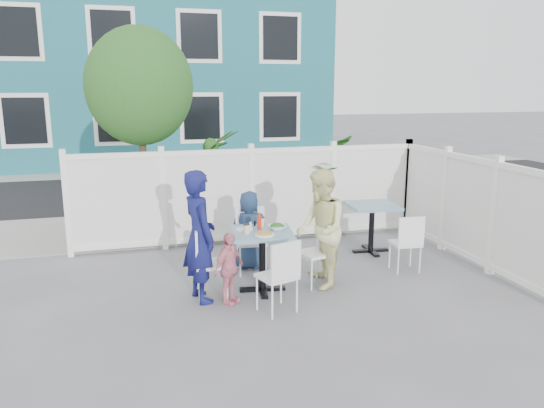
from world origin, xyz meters
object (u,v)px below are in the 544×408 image
object	(u,v)px
chair_left	(205,258)
main_table	(262,245)
toddler	(229,269)
chair_near	(281,271)
chair_back	(251,234)
boy	(249,230)
utility_cabinet	(114,196)
chair_right	(320,246)
woman	(321,229)
spare_table	(372,215)
man	(199,236)

from	to	relation	value
chair_left	main_table	bearing A→B (deg)	99.39
toddler	chair_near	bearing A→B (deg)	-82.17
chair_back	boy	xyz separation A→B (m)	(0.00, 0.10, 0.04)
main_table	boy	world-z (taller)	boy
utility_cabinet	chair_right	distance (m)	4.58
chair_right	woman	xyz separation A→B (m)	(-0.02, -0.08, 0.26)
spare_table	chair_right	size ratio (longest dim) A/B	0.89
woman	boy	distance (m)	1.21
main_table	chair_near	size ratio (longest dim) A/B	0.97
chair_near	boy	distance (m)	1.64
chair_right	chair_back	size ratio (longest dim) A/B	0.97
utility_cabinet	boy	world-z (taller)	utility_cabinet
chair_back	chair_right	bearing A→B (deg)	142.42
main_table	chair_left	bearing A→B (deg)	-175.90
toddler	chair_back	bearing A→B (deg)	22.75
spare_table	chair_left	size ratio (longest dim) A/B	0.87
spare_table	chair_back	size ratio (longest dim) A/B	0.87
chair_right	man	size ratio (longest dim) A/B	0.55
chair_left	spare_table	bearing A→B (deg)	118.09
chair_right	chair_back	distance (m)	1.07
woman	toddler	bearing A→B (deg)	-70.69
main_table	man	world-z (taller)	man
utility_cabinet	chair_left	distance (m)	3.99
utility_cabinet	chair_back	world-z (taller)	utility_cabinet
utility_cabinet	chair_near	world-z (taller)	utility_cabinet
utility_cabinet	chair_right	world-z (taller)	utility_cabinet
chair_back	chair_near	bearing A→B (deg)	96.60
toddler	man	bearing A→B (deg)	104.71
woman	toddler	xyz separation A→B (m)	(-1.27, -0.26, -0.34)
chair_left	chair_back	xyz separation A→B (m)	(0.78, 0.86, 0.00)
main_table	chair_near	xyz separation A→B (m)	(0.03, -0.74, -0.10)
chair_left	chair_right	xyz separation A→B (m)	(1.54, 0.11, -0.01)
chair_left	toddler	size ratio (longest dim) A/B	1.02
spare_table	chair_right	distance (m)	1.68
main_table	chair_back	world-z (taller)	chair_back
man	chair_left	bearing A→B (deg)	-85.80
main_table	woman	world-z (taller)	woman
boy	toddler	world-z (taller)	boy
utility_cabinet	chair_right	size ratio (longest dim) A/B	1.36
main_table	man	xyz separation A→B (m)	(-0.81, -0.07, 0.20)
chair_right	man	bearing A→B (deg)	79.62
chair_near	toddler	size ratio (longest dim) A/B	1.00
main_table	toddler	xyz separation A→B (m)	(-0.49, -0.29, -0.17)
toddler	utility_cabinet	bearing A→B (deg)	67.54
chair_left	boy	bearing A→B (deg)	146.15
utility_cabinet	woman	size ratio (longest dim) A/B	0.77
chair_left	boy	world-z (taller)	boy
chair_back	man	bearing A→B (deg)	53.05
utility_cabinet	chair_back	size ratio (longest dim) A/B	1.32
utility_cabinet	chair_near	distance (m)	4.89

